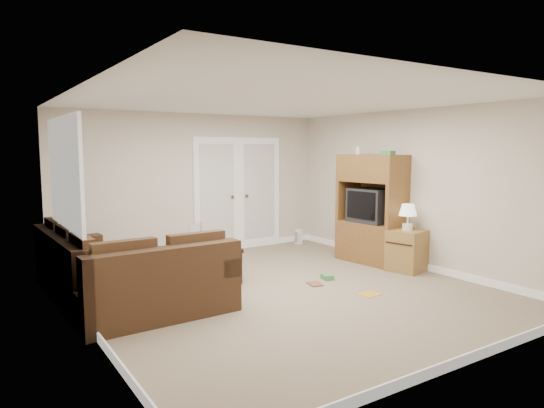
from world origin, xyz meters
TOP-DOWN VIEW (x-y plane):
  - floor at (0.00, 0.00)m, footprint 5.50×5.50m
  - ceiling at (0.00, 0.00)m, footprint 5.00×5.50m
  - wall_left at (-2.50, 0.00)m, footprint 0.02×5.50m
  - wall_right at (2.50, 0.00)m, footprint 0.02×5.50m
  - wall_back at (0.00, 2.75)m, footprint 5.00×0.02m
  - wall_front at (0.00, -2.75)m, footprint 5.00×0.02m
  - baseboards at (0.00, 0.00)m, footprint 5.00×5.50m
  - french_doors at (0.85, 2.71)m, footprint 1.80×0.05m
  - window_left at (-2.46, 1.00)m, footprint 0.05×1.92m
  - sectional_sofa at (-2.02, 0.61)m, footprint 1.89×2.71m
  - coffee_table at (-0.54, 1.18)m, footprint 0.72×1.28m
  - tv_armoire at (2.20, 0.57)m, footprint 0.73×1.17m
  - side_cabinet at (2.20, -0.18)m, footprint 0.59×0.59m
  - space_heater at (2.06, 2.45)m, footprint 0.13×0.11m
  - floor_magazine at (0.85, -0.78)m, footprint 0.29×0.24m
  - floor_greenbox at (0.85, 0.09)m, footprint 0.17×0.20m
  - floor_book at (0.46, -0.00)m, footprint 0.22×0.27m

SIDE VIEW (x-z plane):
  - floor at x=0.00m, z-range 0.00..0.00m
  - floor_magazine at x=0.85m, z-range 0.00..0.01m
  - floor_book at x=0.46m, z-range 0.00..0.02m
  - floor_greenbox at x=0.85m, z-range 0.00..0.07m
  - baseboards at x=0.00m, z-range 0.00..0.10m
  - space_heater at x=2.06m, z-range 0.00..0.29m
  - coffee_table at x=-0.54m, z-range -0.14..0.69m
  - sectional_sofa at x=-2.02m, z-range -0.09..0.74m
  - side_cabinet at x=2.20m, z-range -0.15..0.90m
  - tv_armoire at x=2.20m, z-range -0.06..1.86m
  - french_doors at x=0.85m, z-range -0.03..2.10m
  - wall_left at x=-2.50m, z-range 0.00..2.50m
  - wall_right at x=2.50m, z-range 0.00..2.50m
  - wall_back at x=0.00m, z-range 0.00..2.50m
  - wall_front at x=0.00m, z-range 0.00..2.50m
  - window_left at x=-2.46m, z-range 0.84..2.26m
  - ceiling at x=0.00m, z-range 2.49..2.51m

